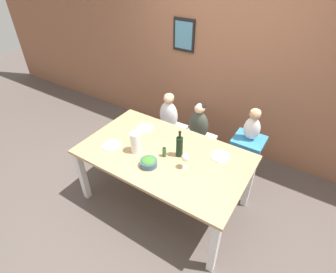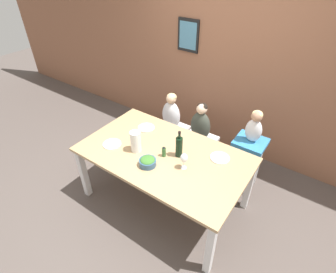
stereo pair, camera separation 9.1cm
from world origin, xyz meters
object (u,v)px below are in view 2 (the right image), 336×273
chair_far_center (199,143)px  salad_bowl_large (148,162)px  dinner_plate_back_right (220,158)px  person_child_center (201,123)px  person_baby_right (255,126)px  dinner_plate_back_left (146,128)px  wine_glass_near (184,158)px  wine_bottle (179,146)px  dinner_plate_front_left (112,144)px  paper_towel_roll (136,141)px  chair_far_left (171,132)px  person_child_left (171,112)px  chair_right_highchair (249,151)px

chair_far_center → salad_bowl_large: size_ratio=2.62×
dinner_plate_back_right → salad_bowl_large: bearing=-137.2°
person_child_center → person_baby_right: (0.69, 0.00, 0.22)m
dinner_plate_back_left → wine_glass_near: bearing=-24.0°
wine_bottle → dinner_plate_front_left: bearing=-159.4°
paper_towel_roll → chair_far_left: bearing=100.8°
person_child_left → dinner_plate_front_left: bearing=-96.5°
chair_far_center → chair_far_left: bearing=180.0°
person_child_left → person_child_center: size_ratio=1.00×
chair_far_center → wine_glass_near: (0.29, -0.89, 0.50)m
wine_glass_near → dinner_plate_back_right: size_ratio=0.88×
chair_far_center → person_child_center: (0.00, 0.00, 0.33)m
dinner_plate_back_right → person_child_center: bearing=134.7°
chair_far_left → wine_glass_near: bearing=-49.3°
salad_bowl_large → wine_bottle: bearing=59.8°
chair_far_center → paper_towel_roll: 1.11m
wine_bottle → dinner_plate_back_left: bearing=161.5°
person_child_left → salad_bowl_large: person_child_left is taller
salad_bowl_large → dinner_plate_back_right: salad_bowl_large is taller
chair_right_highchair → dinner_plate_back_left: dinner_plate_back_left is taller
chair_right_highchair → wine_bottle: wine_bottle is taller
wine_glass_near → wine_bottle: bearing=137.5°
dinner_plate_back_right → dinner_plate_front_left: bearing=-156.3°
dinner_plate_front_left → person_baby_right: bearing=39.0°
chair_right_highchair → person_child_center: bearing=179.9°
person_child_left → person_baby_right: 1.18m
chair_far_center → dinner_plate_back_left: size_ratio=2.25×
chair_far_center → wine_glass_near: size_ratio=2.56×
wine_bottle → salad_bowl_large: size_ratio=1.77×
person_child_center → person_child_left: bearing=180.0°
person_child_left → wine_glass_near: bearing=-49.3°
salad_bowl_large → dinner_plate_back_right: (0.57, 0.53, -0.04)m
chair_far_center → wine_bottle: (0.15, -0.75, 0.49)m
wine_bottle → salad_bowl_large: (-0.18, -0.31, -0.08)m
person_child_left → salad_bowl_large: bearing=-67.8°
person_child_center → wine_glass_near: bearing=-71.7°
chair_far_left → dinner_plate_back_right: bearing=-28.2°
chair_far_left → dinner_plate_back_right: 1.20m
chair_far_left → wine_glass_near: 1.27m
wine_bottle → wine_glass_near: 0.20m
person_baby_right → wine_glass_near: size_ratio=2.21×
chair_far_center → dinner_plate_front_left: size_ratio=2.25×
chair_far_center → wine_bottle: size_ratio=1.48×
person_child_left → dinner_plate_front_left: (-0.12, -1.03, 0.04)m
chair_right_highchair → dinner_plate_front_left: 1.65m
wine_bottle → chair_far_center: bearing=101.1°
chair_right_highchair → person_child_center: (-0.69, 0.00, 0.15)m
chair_far_left → paper_towel_roll: paper_towel_roll is taller
chair_right_highchair → person_child_center: size_ratio=1.35×
person_baby_right → dinner_plate_back_left: 1.30m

